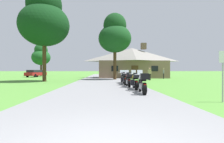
{
  "coord_description": "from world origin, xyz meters",
  "views": [
    {
      "loc": [
        -0.0,
        -2.8,
        1.34
      ],
      "look_at": [
        1.02,
        19.62,
        1.19
      ],
      "focal_mm": 29.3,
      "sensor_mm": 36.0,
      "label": 1
    }
  ],
  "objects_px": {
    "motorcycle_white_farthest_in_row": "(123,77)",
    "parked_red_suv_far_left": "(36,73)",
    "motorcycle_green_fourth_in_row": "(125,78)",
    "bystander_gray_shirt_near_lodge": "(164,73)",
    "tree_left_far": "(41,55)",
    "motorcycle_yellow_second_in_row": "(135,81)",
    "motorcycle_red_third_in_row": "(128,80)",
    "motorcycle_silver_nearest_to_camera": "(143,83)",
    "metal_signpost_roadside": "(223,70)",
    "bystander_tan_shirt_beside_signpost": "(150,73)",
    "tree_left_near": "(44,19)",
    "tree_by_lodge_front": "(115,35)"
  },
  "relations": [
    {
      "from": "motorcycle_white_farthest_in_row",
      "to": "tree_left_near",
      "type": "xyz_separation_m",
      "value": [
        -8.98,
        3.95,
        6.79
      ]
    },
    {
      "from": "parked_red_suv_far_left",
      "to": "tree_left_far",
      "type": "bearing_deg",
      "value": 118.04
    },
    {
      "from": "metal_signpost_roadside",
      "to": "parked_red_suv_far_left",
      "type": "bearing_deg",
      "value": 122.08
    },
    {
      "from": "bystander_gray_shirt_near_lodge",
      "to": "tree_left_far",
      "type": "height_order",
      "value": "tree_left_far"
    },
    {
      "from": "motorcycle_silver_nearest_to_camera",
      "to": "tree_left_near",
      "type": "relative_size",
      "value": 0.18
    },
    {
      "from": "motorcycle_white_farthest_in_row",
      "to": "bystander_tan_shirt_beside_signpost",
      "type": "distance_m",
      "value": 7.5
    },
    {
      "from": "bystander_gray_shirt_near_lodge",
      "to": "bystander_tan_shirt_beside_signpost",
      "type": "height_order",
      "value": "bystander_gray_shirt_near_lodge"
    },
    {
      "from": "motorcycle_silver_nearest_to_camera",
      "to": "motorcycle_white_farthest_in_row",
      "type": "xyz_separation_m",
      "value": [
        -0.23,
        8.19,
        0.0
      ]
    },
    {
      "from": "motorcycle_green_fourth_in_row",
      "to": "bystander_gray_shirt_near_lodge",
      "type": "bearing_deg",
      "value": 61.08
    },
    {
      "from": "motorcycle_yellow_second_in_row",
      "to": "bystander_tan_shirt_beside_signpost",
      "type": "relative_size",
      "value": 1.25
    },
    {
      "from": "bystander_gray_shirt_near_lodge",
      "to": "metal_signpost_roadside",
      "type": "bearing_deg",
      "value": 8.3
    },
    {
      "from": "motorcycle_silver_nearest_to_camera",
      "to": "tree_by_lodge_front",
      "type": "relative_size",
      "value": 0.22
    },
    {
      "from": "motorcycle_yellow_second_in_row",
      "to": "motorcycle_white_farthest_in_row",
      "type": "bearing_deg",
      "value": 94.27
    },
    {
      "from": "bystander_gray_shirt_near_lodge",
      "to": "bystander_tan_shirt_beside_signpost",
      "type": "relative_size",
      "value": 1.01
    },
    {
      "from": "motorcycle_white_farthest_in_row",
      "to": "bystander_tan_shirt_beside_signpost",
      "type": "bearing_deg",
      "value": 52.96
    },
    {
      "from": "motorcycle_yellow_second_in_row",
      "to": "motorcycle_white_farthest_in_row",
      "type": "distance_m",
      "value": 6.12
    },
    {
      "from": "tree_left_near",
      "to": "motorcycle_silver_nearest_to_camera",
      "type": "bearing_deg",
      "value": -52.8
    },
    {
      "from": "parked_red_suv_far_left",
      "to": "motorcycle_yellow_second_in_row",
      "type": "bearing_deg",
      "value": -41.46
    },
    {
      "from": "motorcycle_white_farthest_in_row",
      "to": "parked_red_suv_far_left",
      "type": "relative_size",
      "value": 0.42
    },
    {
      "from": "motorcycle_silver_nearest_to_camera",
      "to": "tree_left_near",
      "type": "xyz_separation_m",
      "value": [
        -9.22,
        12.14,
        6.79
      ]
    },
    {
      "from": "tree_left_far",
      "to": "tree_left_near",
      "type": "distance_m",
      "value": 24.09
    },
    {
      "from": "motorcycle_yellow_second_in_row",
      "to": "bystander_gray_shirt_near_lodge",
      "type": "relative_size",
      "value": 1.24
    },
    {
      "from": "motorcycle_yellow_second_in_row",
      "to": "parked_red_suv_far_left",
      "type": "bearing_deg",
      "value": 124.56
    },
    {
      "from": "bystander_gray_shirt_near_lodge",
      "to": "parked_red_suv_far_left",
      "type": "xyz_separation_m",
      "value": [
        -22.86,
        8.48,
        -0.17
      ]
    },
    {
      "from": "tree_left_far",
      "to": "motorcycle_red_third_in_row",
      "type": "bearing_deg",
      "value": -60.94
    },
    {
      "from": "bystander_gray_shirt_near_lodge",
      "to": "tree_left_near",
      "type": "xyz_separation_m",
      "value": [
        -16.48,
        -6.19,
        6.46
      ]
    },
    {
      "from": "motorcycle_silver_nearest_to_camera",
      "to": "bystander_gray_shirt_near_lodge",
      "type": "height_order",
      "value": "bystander_gray_shirt_near_lodge"
    },
    {
      "from": "tree_left_near",
      "to": "metal_signpost_roadside",
      "type": "bearing_deg",
      "value": -50.7
    },
    {
      "from": "motorcycle_silver_nearest_to_camera",
      "to": "motorcycle_red_third_in_row",
      "type": "relative_size",
      "value": 1.0
    },
    {
      "from": "motorcycle_silver_nearest_to_camera",
      "to": "bystander_tan_shirt_beside_signpost",
      "type": "relative_size",
      "value": 1.25
    },
    {
      "from": "motorcycle_silver_nearest_to_camera",
      "to": "bystander_gray_shirt_near_lodge",
      "type": "bearing_deg",
      "value": 70.7
    },
    {
      "from": "motorcycle_yellow_second_in_row",
      "to": "motorcycle_red_third_in_row",
      "type": "height_order",
      "value": "same"
    },
    {
      "from": "motorcycle_white_farthest_in_row",
      "to": "tree_by_lodge_front",
      "type": "xyz_separation_m",
      "value": [
        -0.36,
        7.18,
        5.64
      ]
    },
    {
      "from": "bystander_tan_shirt_beside_signpost",
      "to": "metal_signpost_roadside",
      "type": "relative_size",
      "value": 0.78
    },
    {
      "from": "motorcycle_red_third_in_row",
      "to": "parked_red_suv_far_left",
      "type": "relative_size",
      "value": 0.42
    },
    {
      "from": "motorcycle_white_farthest_in_row",
      "to": "metal_signpost_roadside",
      "type": "xyz_separation_m",
      "value": [
        3.06,
        -10.77,
        0.73
      ]
    },
    {
      "from": "tree_by_lodge_front",
      "to": "motorcycle_red_third_in_row",
      "type": "bearing_deg",
      "value": -88.17
    },
    {
      "from": "motorcycle_yellow_second_in_row",
      "to": "parked_red_suv_far_left",
      "type": "height_order",
      "value": "parked_red_suv_far_left"
    },
    {
      "from": "motorcycle_white_farthest_in_row",
      "to": "tree_left_far",
      "type": "distance_m",
      "value": 31.8
    },
    {
      "from": "motorcycle_white_farthest_in_row",
      "to": "bystander_gray_shirt_near_lodge",
      "type": "distance_m",
      "value": 12.61
    },
    {
      "from": "bystander_gray_shirt_near_lodge",
      "to": "parked_red_suv_far_left",
      "type": "height_order",
      "value": "bystander_gray_shirt_near_lodge"
    },
    {
      "from": "tree_left_near",
      "to": "tree_by_lodge_front",
      "type": "bearing_deg",
      "value": 20.56
    },
    {
      "from": "bystander_gray_shirt_near_lodge",
      "to": "tree_left_far",
      "type": "relative_size",
      "value": 0.22
    },
    {
      "from": "motorcycle_yellow_second_in_row",
      "to": "tree_by_lodge_front",
      "type": "bearing_deg",
      "value": 94.8
    },
    {
      "from": "motorcycle_white_farthest_in_row",
      "to": "parked_red_suv_far_left",
      "type": "distance_m",
      "value": 24.13
    },
    {
      "from": "motorcycle_white_farthest_in_row",
      "to": "motorcycle_silver_nearest_to_camera",
      "type": "bearing_deg",
      "value": -90.69
    },
    {
      "from": "bystander_tan_shirt_beside_signpost",
      "to": "metal_signpost_roadside",
      "type": "height_order",
      "value": "metal_signpost_roadside"
    },
    {
      "from": "bystander_gray_shirt_near_lodge",
      "to": "parked_red_suv_far_left",
      "type": "distance_m",
      "value": 24.38
    },
    {
      "from": "motorcycle_white_farthest_in_row",
      "to": "metal_signpost_roadside",
      "type": "height_order",
      "value": "metal_signpost_roadside"
    },
    {
      "from": "motorcycle_green_fourth_in_row",
      "to": "tree_left_near",
      "type": "bearing_deg",
      "value": 149.68
    }
  ]
}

